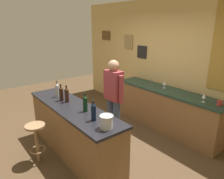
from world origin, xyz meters
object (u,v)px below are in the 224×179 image
(wine_bottle_a, at_px, (57,90))
(wine_bottle_d, at_px, (85,103))
(wine_glass_b, at_px, (204,96))
(bartender, at_px, (113,96))
(wine_bottle_c, at_px, (67,95))
(wine_bottle_b, at_px, (61,93))
(bar_stool, at_px, (36,137))
(wine_glass_a, at_px, (165,83))
(ice_bucket, at_px, (106,122))
(coffee_mug, at_px, (220,103))
(wine_bottle_e, at_px, (94,112))

(wine_bottle_a, xyz_separation_m, wine_bottle_d, (0.92, 0.05, 0.00))
(wine_bottle_d, relative_size, wine_glass_b, 1.97)
(bartender, xyz_separation_m, wine_bottle_c, (-0.29, -0.83, 0.12))
(wine_bottle_b, bearing_deg, bar_stool, -73.64)
(wine_bottle_b, distance_m, wine_bottle_c, 0.13)
(wine_bottle_a, relative_size, wine_glass_a, 1.97)
(bar_stool, height_order, ice_bucket, ice_bucket)
(coffee_mug, bearing_deg, wine_bottle_c, -131.34)
(wine_glass_b, bearing_deg, coffee_mug, 12.69)
(wine_bottle_e, distance_m, ice_bucket, 0.31)
(bar_stool, relative_size, wine_bottle_b, 2.22)
(coffee_mug, bearing_deg, ice_bucket, -104.66)
(wine_bottle_e, bearing_deg, wine_bottle_c, 177.31)
(bartender, xyz_separation_m, wine_glass_b, (1.20, 1.10, 0.07))
(wine_bottle_d, height_order, ice_bucket, wine_bottle_d)
(wine_bottle_d, distance_m, wine_glass_b, 2.11)
(wine_bottle_a, distance_m, wine_bottle_b, 0.24)
(coffee_mug, bearing_deg, wine_glass_b, -167.31)
(bartender, relative_size, wine_bottle_e, 5.29)
(ice_bucket, bearing_deg, wine_glass_b, 82.17)
(wine_bottle_a, relative_size, wine_bottle_c, 1.00)
(bar_stool, relative_size, wine_bottle_e, 2.22)
(wine_bottle_d, bearing_deg, wine_glass_a, 91.31)
(wine_bottle_a, relative_size, wine_glass_b, 1.97)
(wine_bottle_c, bearing_deg, wine_glass_a, 76.04)
(bartender, relative_size, wine_bottle_c, 5.29)
(wine_bottle_b, bearing_deg, coffee_mug, 47.45)
(wine_glass_b, height_order, coffee_mug, wine_glass_b)
(bar_stool, xyz_separation_m, wine_bottle_b, (-0.17, 0.57, 0.60))
(bartender, xyz_separation_m, bar_stool, (-0.24, -1.45, -0.48))
(wine_bottle_a, height_order, coffee_mug, wine_bottle_a)
(wine_bottle_b, relative_size, ice_bucket, 1.63)
(wine_bottle_a, bearing_deg, wine_bottle_d, 3.18)
(wine_bottle_c, height_order, wine_glass_b, wine_bottle_c)
(wine_bottle_a, relative_size, wine_bottle_e, 1.00)
(bar_stool, bearing_deg, wine_bottle_a, 123.85)
(wine_glass_a, bearing_deg, coffee_mug, -3.67)
(wine_bottle_e, bearing_deg, bar_stool, -146.24)
(bartender, height_order, wine_bottle_b, bartender)
(wine_glass_b, distance_m, coffee_mug, 0.27)
(bartender, height_order, wine_bottle_d, bartender)
(wine_bottle_d, bearing_deg, coffee_mug, 58.69)
(ice_bucket, xyz_separation_m, wine_glass_a, (-0.70, 2.11, -0.01))
(bartender, xyz_separation_m, wine_bottle_e, (0.62, -0.87, 0.12))
(wine_bottle_e, height_order, coffee_mug, wine_bottle_e)
(coffee_mug, bearing_deg, wine_bottle_d, -121.31)
(bar_stool, xyz_separation_m, wine_bottle_a, (-0.40, 0.60, 0.60))
(bar_stool, bearing_deg, wine_bottle_e, 33.76)
(bartender, distance_m, wine_bottle_d, 0.85)
(bartender, xyz_separation_m, wine_glass_a, (0.23, 1.24, 0.07))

